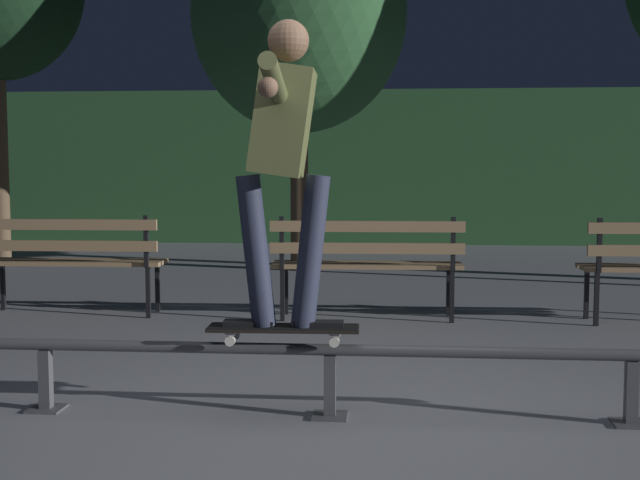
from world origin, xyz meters
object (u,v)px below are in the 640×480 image
Objects in this scene: skateboard at (283,329)px; tree_behind_benches at (299,15)px; skateboarder at (283,147)px; park_bench_leftmost at (69,254)px; park_bench_left_center at (367,257)px; grind_rail at (330,362)px.

skateboard is 0.17× the size of tree_behind_benches.
park_bench_leftmost is (-2.23, 2.80, -0.86)m from skateboarder.
skateboard is 6.77m from tree_behind_benches.
skateboarder is at bearing 1.91° from skateboard.
skateboard is 2.82m from park_bench_left_center.
skateboard is at bearing -96.98° from park_bench_left_center.
grind_rail is at bearing -48.63° from park_bench_leftmost.
skateboard is 3.57m from park_bench_leftmost.
grind_rail is 4.54× the size of skateboard.
skateboarder is 2.94m from park_bench_left_center.
grind_rail is at bearing -0.00° from skateboard.
grind_rail is at bearing -0.02° from skateboarder.
park_bench_leftmost is (-2.46, 2.80, 0.24)m from grind_rail.
tree_behind_benches reaches higher than skateboard.
park_bench_leftmost is 2.57m from park_bench_left_center.
park_bench_left_center is 0.35× the size of tree_behind_benches.
tree_behind_benches is (-0.60, 6.19, 1.73)m from skateboarder.
park_bench_leftmost and park_bench_left_center have the same top height.
skateboard is at bearing -178.09° from skateboarder.
grind_rail is 3.74m from park_bench_leftmost.
tree_behind_benches is (1.62, 3.40, 2.59)m from park_bench_leftmost.
skateboard is at bearing -51.53° from park_bench_leftmost.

